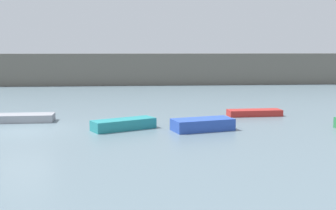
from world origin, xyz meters
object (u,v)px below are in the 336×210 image
(rowboat_blue, at_px, (203,124))
(rowboat_red, at_px, (254,113))
(rowboat_teal, at_px, (124,124))
(rowboat_grey, at_px, (23,118))

(rowboat_blue, height_order, rowboat_red, rowboat_blue)
(rowboat_teal, xyz_separation_m, rowboat_blue, (3.67, -0.52, 0.03))
(rowboat_teal, xyz_separation_m, rowboat_red, (7.30, 3.49, -0.07))
(rowboat_red, bearing_deg, rowboat_blue, -134.93)
(rowboat_grey, height_order, rowboat_blue, rowboat_blue)
(rowboat_blue, xyz_separation_m, rowboat_red, (3.63, 4.01, -0.09))
(rowboat_blue, bearing_deg, rowboat_grey, 145.73)
(rowboat_grey, distance_m, rowboat_red, 12.56)
(rowboat_teal, relative_size, rowboat_blue, 1.07)
(rowboat_blue, bearing_deg, rowboat_red, 32.75)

